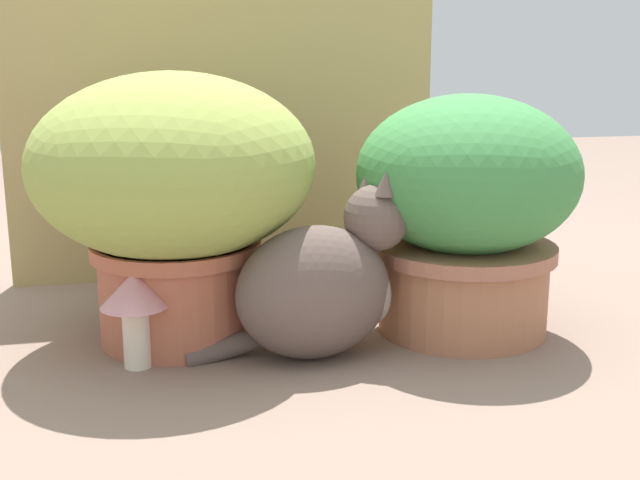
% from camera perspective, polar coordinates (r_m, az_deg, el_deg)
% --- Properties ---
extents(ground_plane, '(6.00, 6.00, 0.00)m').
position_cam_1_polar(ground_plane, '(1.33, -3.86, -8.69)').
color(ground_plane, '#846C5E').
extents(cardboard_backdrop, '(0.92, 0.03, 0.85)m').
position_cam_1_polar(cardboard_backdrop, '(1.79, -6.80, 10.98)').
color(cardboard_backdrop, tan).
rests_on(cardboard_backdrop, ground).
extents(grass_planter, '(0.48, 0.48, 0.46)m').
position_cam_1_polar(grass_planter, '(1.39, -10.17, 3.72)').
color(grass_planter, '#B05F45').
rests_on(grass_planter, ground).
extents(leafy_planter, '(0.39, 0.39, 0.42)m').
position_cam_1_polar(leafy_planter, '(1.45, 10.17, 2.38)').
color(leafy_planter, '#AC6E4D').
rests_on(leafy_planter, ground).
extents(cat, '(0.39, 0.21, 0.32)m').
position_cam_1_polar(cat, '(1.33, 0.24, -3.10)').
color(cat, brown).
rests_on(cat, ground).
extents(mushroom_ornament_pink, '(0.11, 0.11, 0.16)m').
position_cam_1_polar(mushroom_ornament_pink, '(1.32, -12.80, -4.09)').
color(mushroom_ornament_pink, '#EEE0C7').
rests_on(mushroom_ornament_pink, ground).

